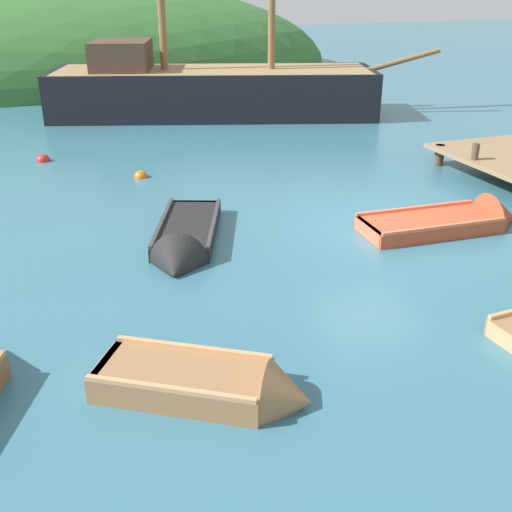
{
  "coord_description": "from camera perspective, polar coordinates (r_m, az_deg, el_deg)",
  "views": [
    {
      "loc": [
        -7.02,
        -11.43,
        5.2
      ],
      "look_at": [
        -3.36,
        -1.43,
        0.37
      ],
      "focal_mm": 43.26,
      "sensor_mm": 36.0,
      "label": 1
    }
  ],
  "objects": [
    {
      "name": "ground_plane",
      "position": [
        14.39,
        10.69,
        2.78
      ],
      "size": [
        120.0,
        120.0,
        0.0
      ],
      "primitive_type": "plane",
      "color": "teal"
    },
    {
      "name": "shore_hill",
      "position": [
        40.39,
        -21.38,
        15.42
      ],
      "size": [
        38.71,
        21.49,
        11.13
      ],
      "primitive_type": "ellipsoid",
      "color": "#387033",
      "rests_on": "ground"
    },
    {
      "name": "sailing_ship",
      "position": [
        26.02,
        -4.25,
        14.37
      ],
      "size": [
        15.42,
        7.54,
        11.29
      ],
      "rotation": [
        0.0,
        0.0,
        -0.31
      ],
      "color": "black",
      "rests_on": "ground"
    },
    {
      "name": "rowboat_outer_right",
      "position": [
        8.52,
        -3.87,
        -12.11
      ],
      "size": [
        3.04,
        2.46,
        1.01
      ],
      "rotation": [
        0.0,
        0.0,
        5.71
      ],
      "color": "#9E7047",
      "rests_on": "ground"
    },
    {
      "name": "rowboat_outer_left",
      "position": [
        13.03,
        -6.65,
        1.14
      ],
      "size": [
        2.46,
        3.89,
        1.16
      ],
      "rotation": [
        0.0,
        0.0,
        4.34
      ],
      "color": "black",
      "rests_on": "ground"
    },
    {
      "name": "rowboat_center",
      "position": [
        14.73,
        18.05,
        2.9
      ],
      "size": [
        3.88,
        1.44,
        1.23
      ],
      "rotation": [
        0.0,
        0.0,
        6.24
      ],
      "color": "#C64C2D",
      "rests_on": "ground"
    },
    {
      "name": "buoy_red",
      "position": [
        20.39,
        -19.06,
        8.3
      ],
      "size": [
        0.43,
        0.43,
        0.43
      ],
      "primitive_type": "sphere",
      "color": "red",
      "rests_on": "ground"
    },
    {
      "name": "buoy_orange",
      "position": [
        17.97,
        -10.59,
        7.17
      ],
      "size": [
        0.39,
        0.39,
        0.39
      ],
      "primitive_type": "sphere",
      "color": "orange",
      "rests_on": "ground"
    }
  ]
}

